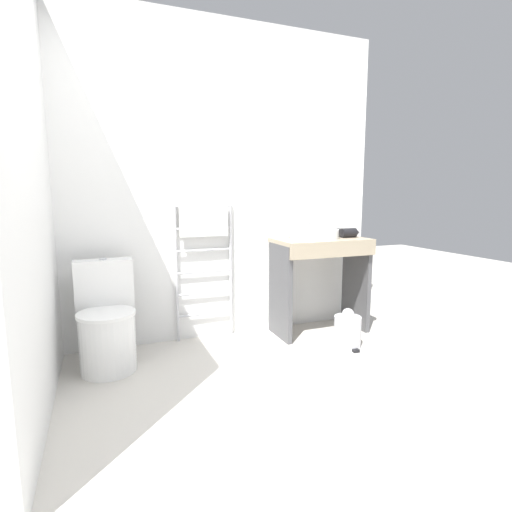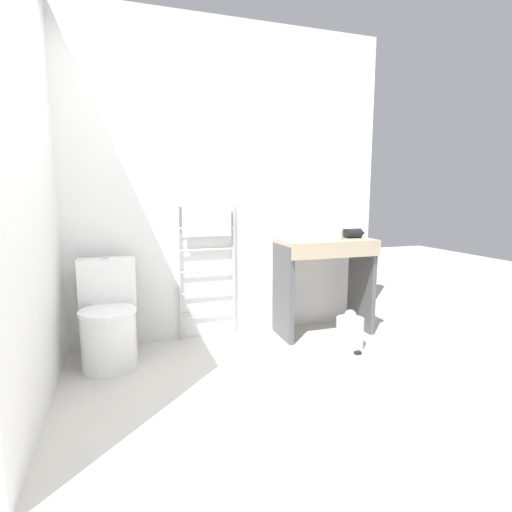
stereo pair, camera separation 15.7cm
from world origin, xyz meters
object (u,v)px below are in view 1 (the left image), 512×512
(sink_basin, at_px, (319,234))
(hair_dryer, at_px, (348,233))
(cup_near_wall, at_px, (285,233))
(towel_radiator, at_px, (204,239))
(toilet, at_px, (107,326))
(cup_near_edge, at_px, (294,233))
(trash_bin, at_px, (347,331))

(sink_basin, height_order, hair_dryer, hair_dryer)
(cup_near_wall, bearing_deg, hair_dryer, -15.67)
(towel_radiator, distance_m, sink_basin, 1.00)
(toilet, xyz_separation_m, sink_basin, (1.78, 0.10, 0.58))
(towel_radiator, bearing_deg, sink_basin, -12.38)
(hair_dryer, bearing_deg, cup_near_edge, 165.57)
(hair_dryer, distance_m, trash_bin, 0.90)
(hair_dryer, bearing_deg, toilet, -176.93)
(toilet, bearing_deg, cup_near_edge, 8.41)
(towel_radiator, distance_m, cup_near_wall, 0.72)
(cup_near_edge, relative_size, trash_bin, 0.26)
(hair_dryer, bearing_deg, cup_near_wall, 164.33)
(toilet, distance_m, cup_near_edge, 1.72)
(trash_bin, bearing_deg, cup_near_edge, 113.07)
(hair_dryer, bearing_deg, towel_radiator, 170.86)
(cup_near_wall, distance_m, hair_dryer, 0.58)
(hair_dryer, height_order, trash_bin, hair_dryer)
(toilet, bearing_deg, hair_dryer, 3.07)
(sink_basin, bearing_deg, cup_near_edge, 143.58)
(cup_near_wall, relative_size, hair_dryer, 0.43)
(towel_radiator, distance_m, trash_bin, 1.40)
(towel_radiator, xyz_separation_m, hair_dryer, (1.28, -0.21, 0.03))
(toilet, height_order, hair_dryer, hair_dryer)
(toilet, distance_m, sink_basin, 1.87)
(sink_basin, distance_m, cup_near_wall, 0.30)
(cup_near_edge, xyz_separation_m, hair_dryer, (0.48, -0.12, 0.00))
(hair_dryer, bearing_deg, trash_bin, -121.86)
(toilet, relative_size, trash_bin, 2.37)
(toilet, height_order, trash_bin, toilet)
(cup_near_wall, bearing_deg, sink_basin, -32.91)
(sink_basin, relative_size, cup_near_wall, 4.10)
(toilet, distance_m, trash_bin, 1.86)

